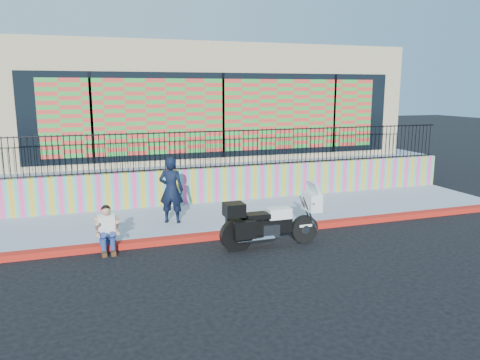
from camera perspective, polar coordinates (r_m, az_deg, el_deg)
name	(u,v)px	position (r m, az deg, el deg)	size (l,w,h in m)	color
ground	(269,233)	(12.41, 3.58, -6.43)	(90.00, 90.00, 0.00)	black
red_curb	(269,230)	(12.39, 3.59, -6.10)	(16.00, 0.30, 0.15)	red
sidewalk	(248,214)	(13.87, 0.99, -4.21)	(16.00, 3.00, 0.15)	#8A93A6
mural_wall	(231,184)	(15.20, -1.05, -0.43)	(16.00, 0.20, 1.10)	#FF438B
metal_fence	(231,148)	(15.01, -1.06, 3.88)	(15.80, 0.04, 1.20)	black
elevated_platform	(195,163)	(20.05, -5.51, 2.11)	(16.00, 10.00, 1.25)	#8A93A6
storefront_building	(195,101)	(19.61, -5.51, 9.61)	(14.00, 8.06, 4.00)	tan
police_motorcycle	(269,221)	(11.19, 3.61, -4.98)	(2.45, 0.81, 1.52)	black
police_officer	(171,190)	(12.71, -8.38, -1.21)	(0.66, 0.43, 1.80)	black
seated_man	(107,233)	(11.29, -15.87, -6.26)	(0.54, 0.71, 1.06)	navy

